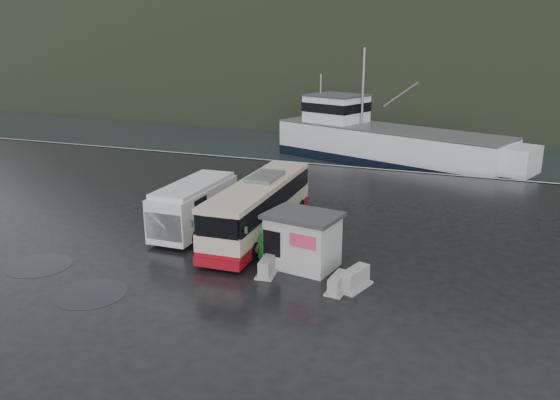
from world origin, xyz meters
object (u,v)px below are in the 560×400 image
at_px(waste_bin_left, 224,253).
at_px(jersey_barrier_c, 338,291).
at_px(coach_bus, 260,233).
at_px(fishing_trawler, 388,149).
at_px(waste_bin_right, 273,257).
at_px(ticket_kiosk, 302,266).
at_px(dome_tent, 244,255).
at_px(jersey_barrier_a, 354,288).
at_px(jersey_barrier_b, 268,274).
at_px(white_van, 196,230).

bearing_deg(waste_bin_left, jersey_barrier_c, -18.33).
relative_size(coach_bus, fishing_trawler, 0.40).
distance_m(waste_bin_right, ticket_kiosk, 1.76).
bearing_deg(dome_tent, waste_bin_left, -174.11).
height_order(waste_bin_left, dome_tent, waste_bin_left).
bearing_deg(jersey_barrier_a, fishing_trawler, 97.67).
bearing_deg(fishing_trawler, waste_bin_left, -73.88).
distance_m(waste_bin_left, fishing_trawler, 30.04).
height_order(waste_bin_left, fishing_trawler, fishing_trawler).
xyz_separation_m(jersey_barrier_a, fishing_trawler, (-4.24, 31.47, 0.00)).
relative_size(coach_bus, jersey_barrier_b, 7.06).
bearing_deg(waste_bin_left, dome_tent, 5.89).
distance_m(coach_bus, white_van, 3.61).
bearing_deg(coach_bus, jersey_barrier_c, -44.61).
bearing_deg(waste_bin_left, waste_bin_right, 9.39).
height_order(waste_bin_left, jersey_barrier_a, waste_bin_left).
bearing_deg(jersey_barrier_a, dome_tent, 164.42).
bearing_deg(coach_bus, white_van, -169.26).
relative_size(waste_bin_right, jersey_barrier_a, 0.88).
xyz_separation_m(coach_bus, fishing_trawler, (2.16, 26.67, 0.00)).
bearing_deg(coach_bus, waste_bin_right, -58.08).
xyz_separation_m(waste_bin_left, jersey_barrier_b, (2.94, -1.55, 0.00)).
relative_size(waste_bin_right, fishing_trawler, 0.06).
xyz_separation_m(white_van, waste_bin_left, (2.99, -2.45, 0.00)).
bearing_deg(dome_tent, fishing_trawler, 86.77).
relative_size(ticket_kiosk, jersey_barrier_b, 2.10).
bearing_deg(waste_bin_left, coach_bus, 80.68).
bearing_deg(jersey_barrier_c, white_van, 153.98).
height_order(white_van, waste_bin_right, white_van).
bearing_deg(fishing_trawler, waste_bin_right, -69.21).
distance_m(dome_tent, fishing_trawler, 29.86).
bearing_deg(white_van, waste_bin_left, -40.34).
relative_size(jersey_barrier_a, jersey_barrier_b, 1.11).
distance_m(ticket_kiosk, fishing_trawler, 30.08).
xyz_separation_m(jersey_barrier_b, fishing_trawler, (-0.25, 31.47, 0.00)).
bearing_deg(jersey_barrier_a, ticket_kiosk, 153.17).
relative_size(waste_bin_right, jersey_barrier_b, 0.97).
height_order(waste_bin_right, ticket_kiosk, ticket_kiosk).
bearing_deg(fishing_trawler, coach_bus, -73.36).
xyz_separation_m(ticket_kiosk, fishing_trawler, (-1.42, 30.05, 0.00)).
height_order(waste_bin_right, jersey_barrier_c, waste_bin_right).
relative_size(waste_bin_right, ticket_kiosk, 0.46).
relative_size(jersey_barrier_b, fishing_trawler, 0.06).
height_order(white_van, fishing_trawler, fishing_trawler).
distance_m(jersey_barrier_c, fishing_trawler, 32.23).
height_order(dome_tent, ticket_kiosk, ticket_kiosk).
bearing_deg(ticket_kiosk, waste_bin_right, 172.13).
relative_size(white_van, dome_tent, 2.44).
bearing_deg(jersey_barrier_b, dome_tent, 139.39).
height_order(dome_tent, jersey_barrier_b, dome_tent).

